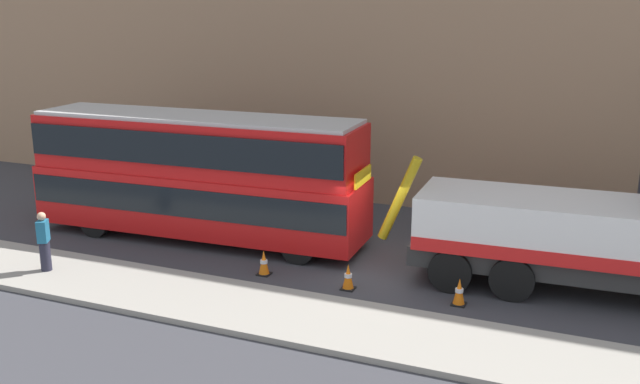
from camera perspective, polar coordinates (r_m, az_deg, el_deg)
ground_plane at (r=21.24m, az=5.11°, el=-5.96°), size 120.00×120.00×0.00m
near_kerb at (r=17.57m, az=0.82°, el=-10.29°), size 60.00×2.80×0.15m
recovery_tow_truck at (r=20.06m, az=21.68°, el=-2.96°), size 10.19×3.03×3.67m
double_decker_bus at (r=23.42m, az=-9.63°, el=1.60°), size 11.13×3.03×4.06m
pedestrian_onlooker at (r=21.69m, az=-20.95°, el=-3.72°), size 0.42×0.47×1.71m
traffic_cone_near_bus at (r=20.58m, az=-4.45°, el=-5.63°), size 0.36×0.36×0.72m
traffic_cone_midway at (r=19.54m, az=2.24°, el=-6.74°), size 0.36×0.36×0.72m
traffic_cone_near_truck at (r=18.92m, az=10.93°, el=-7.78°), size 0.36×0.36×0.72m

